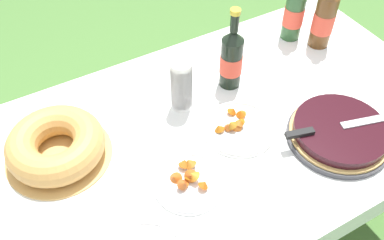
% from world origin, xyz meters
% --- Properties ---
extents(ground_plane, '(16.00, 16.00, 0.00)m').
position_xyz_m(ground_plane, '(0.00, 0.00, 0.00)').
color(ground_plane, '#4C7A38').
extents(garden_table, '(1.67, 0.91, 0.73)m').
position_xyz_m(garden_table, '(0.00, 0.00, 0.66)').
color(garden_table, brown).
rests_on(garden_table, ground_plane).
extents(tablecloth, '(1.68, 0.92, 0.10)m').
position_xyz_m(tablecloth, '(0.00, 0.00, 0.72)').
color(tablecloth, white).
rests_on(tablecloth, garden_table).
extents(berry_tart, '(0.32, 0.32, 0.06)m').
position_xyz_m(berry_tart, '(0.33, -0.22, 0.76)').
color(berry_tart, '#38383D').
rests_on(berry_tart, tablecloth).
extents(serving_knife, '(0.37, 0.12, 0.01)m').
position_xyz_m(serving_knife, '(0.30, -0.21, 0.80)').
color(serving_knife, silver).
rests_on(serving_knife, berry_tart).
extents(bundt_cake, '(0.32, 0.32, 0.10)m').
position_xyz_m(bundt_cake, '(-0.46, 0.15, 0.79)').
color(bundt_cake, tan).
rests_on(bundt_cake, tablecloth).
extents(cup_stack, '(0.07, 0.07, 0.19)m').
position_xyz_m(cup_stack, '(-0.03, 0.15, 0.83)').
color(cup_stack, white).
rests_on(cup_stack, tablecloth).
extents(cider_bottle_green, '(0.08, 0.08, 0.32)m').
position_xyz_m(cider_bottle_green, '(0.53, 0.28, 0.86)').
color(cider_bottle_green, '#2D562D').
rests_on(cider_bottle_green, tablecloth).
extents(cider_bottle_amber, '(0.08, 0.08, 0.33)m').
position_xyz_m(cider_bottle_amber, '(0.60, 0.19, 0.86)').
color(cider_bottle_amber, brown).
rests_on(cider_bottle_amber, tablecloth).
extents(juice_bottle_red, '(0.08, 0.08, 0.31)m').
position_xyz_m(juice_bottle_red, '(0.17, 0.17, 0.85)').
color(juice_bottle_red, black).
rests_on(juice_bottle_red, tablecloth).
extents(snack_plate_near, '(0.21, 0.21, 0.06)m').
position_xyz_m(snack_plate_near, '(-0.16, -0.14, 0.75)').
color(snack_plate_near, white).
rests_on(snack_plate_near, tablecloth).
extents(snack_plate_left, '(0.24, 0.24, 0.05)m').
position_xyz_m(snack_plate_left, '(0.08, -0.03, 0.75)').
color(snack_plate_left, white).
rests_on(snack_plate_left, tablecloth).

